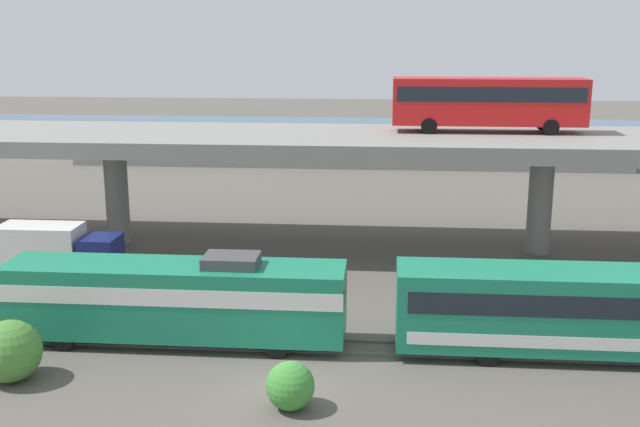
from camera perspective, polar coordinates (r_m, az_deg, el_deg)
ground_plane at (r=30.93m, az=-2.77°, el=-12.84°), size 260.00×260.00×0.00m
rail_strip_near at (r=33.87m, az=-2.03°, el=-10.29°), size 110.00×0.12×0.12m
rail_strip_far at (r=35.15m, az=-1.75°, el=-9.36°), size 110.00×0.12×0.12m
train_locomotive at (r=34.94m, az=-11.99°, el=-6.06°), size 16.21×3.04×4.18m
highway_overpass at (r=48.11m, az=0.28°, el=5.18°), size 96.00×10.57×7.43m
transit_bus_on_overpass at (r=49.60m, az=12.47°, el=8.32°), size 12.00×2.68×3.40m
service_truck_west at (r=45.80m, az=-19.14°, el=-2.54°), size 6.80×2.46×3.04m
pier_parking_lot at (r=83.54m, az=2.20°, el=4.67°), size 57.16×12.80×1.74m
parked_car_0 at (r=85.38m, az=-12.46°, el=5.67°), size 4.30×1.97×1.50m
parked_car_1 at (r=87.90m, az=-12.59°, el=5.88°), size 4.55×1.99×1.50m
parked_car_2 at (r=86.78m, az=-8.15°, el=5.98°), size 4.52×2.00×1.50m
parked_car_3 at (r=85.19m, az=7.35°, el=5.86°), size 4.63×1.85×1.50m
parked_car_4 at (r=81.31m, az=9.18°, el=5.44°), size 4.35×1.98×1.50m
harbor_water at (r=106.41m, az=2.78°, el=6.12°), size 140.00×36.00×0.01m
shrub_left at (r=33.31m, az=-22.19°, el=-9.51°), size 2.52×2.52×2.52m
shrub_right at (r=28.94m, az=-2.24°, el=-12.77°), size 1.83×1.83×1.83m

